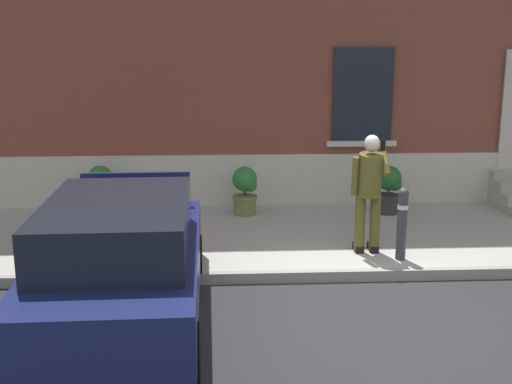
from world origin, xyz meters
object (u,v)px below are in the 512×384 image
bollard_far_left (94,226)px  bollard_near_person (402,221)px  planter_olive (245,189)px  planter_terracotta (101,188)px  person_on_phone (369,186)px  planter_charcoal (389,188)px  hatchback_car_navy (121,259)px

bollard_far_left → bollard_near_person: bearing=0.0°
bollard_far_left → planter_olive: bollard_far_left is taller
bollard_near_person → bollard_far_left: same height
planter_terracotta → planter_olive: bearing=-5.1°
planter_terracotta → person_on_phone: bearing=-30.0°
planter_charcoal → planter_terracotta: bearing=176.7°
bollard_near_person → bollard_far_left: size_ratio=1.00×
bollard_near_person → planter_terracotta: size_ratio=1.22×
hatchback_car_navy → planter_terracotta: hatchback_car_navy is taller
bollard_near_person → planter_charcoal: size_ratio=1.22×
bollard_far_left → planter_charcoal: bollard_far_left is taller
bollard_far_left → planter_charcoal: (4.72, 2.47, -0.11)m
hatchback_car_navy → person_on_phone: 3.80m
bollard_near_person → hatchback_car_navy: bearing=-156.2°
bollard_near_person → planter_olive: size_ratio=1.22×
person_on_phone → planter_olive: (-1.70, 2.23, -0.55)m
planter_charcoal → person_on_phone: bearing=-111.7°
planter_charcoal → hatchback_car_navy: bearing=-135.2°
bollard_far_left → planter_olive: bearing=49.5°
hatchback_car_navy → planter_olive: bearing=69.5°
bollard_near_person → person_on_phone: (-0.42, 0.31, 0.44)m
bollard_near_person → person_on_phone: size_ratio=0.60×
bollard_near_person → planter_charcoal: (0.45, 2.47, -0.11)m
person_on_phone → hatchback_car_navy: bearing=-133.7°
planter_terracotta → bollard_far_left: bearing=-81.8°
hatchback_car_navy → bollard_near_person: bearing=23.8°
bollard_far_left → person_on_phone: bearing=4.5°
hatchback_car_navy → planter_charcoal: bearing=44.8°
planter_olive → person_on_phone: bearing=-52.7°
hatchback_car_navy → planter_olive: 4.44m
planter_charcoal → bollard_far_left: bearing=-152.4°
planter_terracotta → planter_charcoal: bearing=-3.3°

